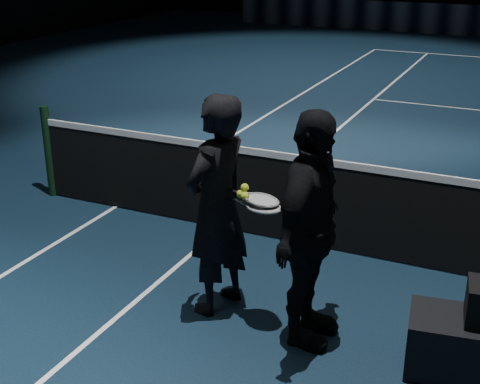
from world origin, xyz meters
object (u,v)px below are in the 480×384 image
(player_a, at_px, (217,206))
(racket_lower, at_px, (264,207))
(racket_upper, at_px, (261,200))
(tennis_balls, at_px, (243,193))
(player_b, at_px, (310,231))

(player_a, relative_size, racket_lower, 2.72)
(racket_upper, bearing_deg, tennis_balls, -170.43)
(tennis_balls, bearing_deg, player_b, -9.73)
(player_a, distance_m, player_b, 0.85)
(player_b, height_order, racket_lower, player_b)
(player_a, xyz_separation_m, player_b, (0.84, -0.14, 0.00))
(player_b, distance_m, tennis_balls, 0.62)
(player_b, relative_size, tennis_balls, 15.40)
(player_a, distance_m, racket_lower, 0.46)
(racket_upper, bearing_deg, racket_lower, -42.66)
(player_a, xyz_separation_m, racket_upper, (0.40, -0.02, 0.13))
(player_b, bearing_deg, racket_upper, 76.12)
(racket_lower, bearing_deg, player_a, -180.00)
(player_b, xyz_separation_m, tennis_balls, (-0.59, 0.10, 0.17))
(racket_lower, xyz_separation_m, tennis_balls, (-0.19, 0.04, 0.08))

